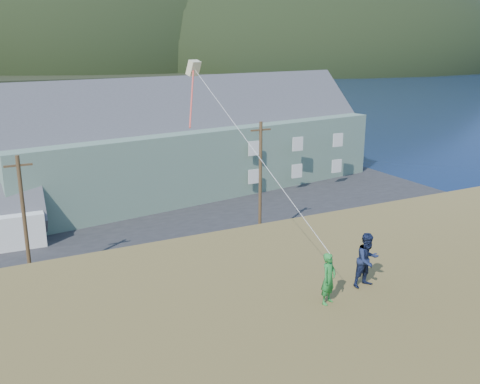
# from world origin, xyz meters

# --- Properties ---
(ground) EXTENTS (900.00, 900.00, 0.00)m
(ground) POSITION_xyz_m (0.00, 0.00, 0.00)
(ground) COLOR #0A1638
(ground) RESTS_ON ground
(grass_strip) EXTENTS (110.00, 8.00, 0.10)m
(grass_strip) POSITION_xyz_m (0.00, -2.00, 0.05)
(grass_strip) COLOR #4C3D19
(grass_strip) RESTS_ON ground
(waterfront_lot) EXTENTS (72.00, 36.00, 0.12)m
(waterfront_lot) POSITION_xyz_m (0.00, 17.00, 0.06)
(waterfront_lot) COLOR #28282B
(waterfront_lot) RESTS_ON ground
(far_hills) EXTENTS (760.00, 265.00, 143.00)m
(far_hills) POSITION_xyz_m (35.59, 279.38, 2.00)
(far_hills) COLOR black
(far_hills) RESTS_ON ground
(lodge) EXTENTS (40.82, 16.96, 13.93)m
(lodge) POSITION_xyz_m (13.82, 18.57, 5.34)
(lodge) COLOR slate
(lodge) RESTS_ON waterfront_lot
(utility_poles) EXTENTS (28.00, 0.24, 9.22)m
(utility_poles) POSITION_xyz_m (-2.06, 1.50, 4.45)
(utility_poles) COLOR #47331E
(utility_poles) RESTS_ON waterfront_lot
(kite_flyer_green) EXTENTS (0.69, 0.59, 1.60)m
(kite_flyer_green) POSITION_xyz_m (2.54, -19.79, 8.00)
(kite_flyer_green) COLOR #238232
(kite_flyer_green) RESTS_ON hillside
(kite_flyer_navy) EXTENTS (0.91, 0.73, 1.79)m
(kite_flyer_navy) POSITION_xyz_m (4.34, -19.39, 8.10)
(kite_flyer_navy) COLOR #172040
(kite_flyer_navy) RESTS_ON hillside
(kite_rig) EXTENTS (1.28, 3.83, 8.80)m
(kite_rig) POSITION_xyz_m (1.17, -13.02, 13.65)
(kite_rig) COLOR beige
(kite_rig) RESTS_ON ground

